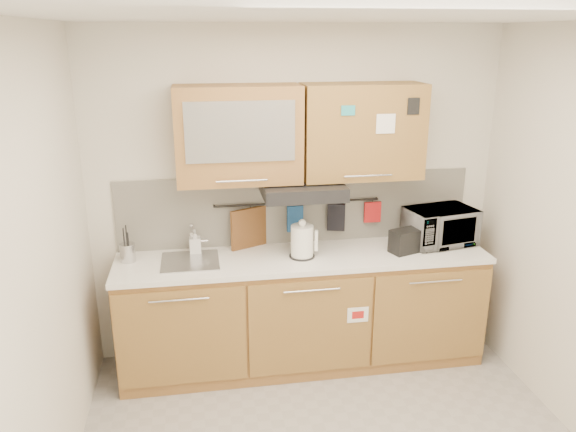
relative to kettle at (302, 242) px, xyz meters
name	(u,v)px	position (x,y,z in m)	size (l,w,h in m)	color
ceiling	(355,16)	(0.02, -1.16, 1.56)	(3.20, 3.20, 0.00)	white
wall_back	(297,196)	(0.02, 0.34, 0.26)	(3.20, 3.20, 0.00)	silver
wall_left	(32,293)	(-1.58, -1.16, 0.26)	(3.00, 3.00, 0.00)	silver
base_cabinet	(303,316)	(0.02, 0.03, -0.63)	(2.80, 0.64, 0.88)	#A6773A
countertop	(304,258)	(0.02, 0.03, -0.14)	(2.82, 0.62, 0.04)	white
backsplash	(297,209)	(0.02, 0.33, 0.16)	(2.80, 0.02, 0.56)	silver
upper_cabinets	(301,133)	(0.01, 0.16, 0.79)	(1.82, 0.37, 0.70)	#A6773A
range_hood	(303,190)	(0.02, 0.09, 0.38)	(0.60, 0.46, 0.10)	black
sink	(190,261)	(-0.83, 0.05, -0.11)	(0.42, 0.40, 0.26)	silver
utensil_rail	(298,203)	(0.02, 0.29, 0.22)	(0.02, 0.02, 1.30)	black
utensil_crock	(128,252)	(-1.28, 0.12, -0.05)	(0.13, 0.13, 0.28)	#B7B8BC
kettle	(302,242)	(0.00, 0.00, 0.00)	(0.22, 0.21, 0.30)	white
toaster	(406,241)	(0.80, -0.03, -0.03)	(0.27, 0.21, 0.18)	black
microwave	(440,226)	(1.13, 0.11, 0.03)	(0.52, 0.36, 0.29)	#999999
soap_bottle	(195,242)	(-0.79, 0.20, -0.02)	(0.09, 0.09, 0.19)	#999999
cutting_board	(251,234)	(-0.36, 0.27, -0.01)	(0.35, 0.03, 0.43)	brown
oven_mitt	(295,219)	(-0.01, 0.27, 0.10)	(0.13, 0.03, 0.21)	navy
dark_pouch	(336,217)	(0.33, 0.27, 0.09)	(0.14, 0.04, 0.22)	black
pot_holder	(372,212)	(0.63, 0.27, 0.12)	(0.14, 0.02, 0.17)	#AB1619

